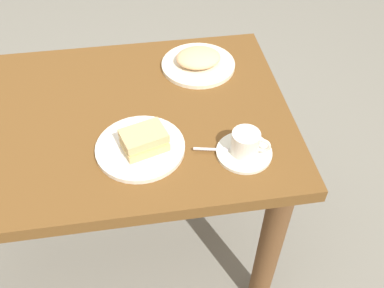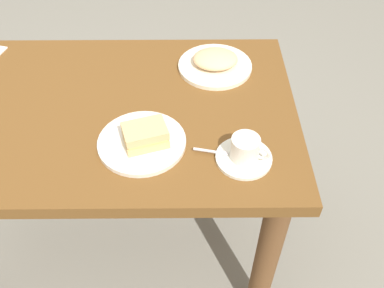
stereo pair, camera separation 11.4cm
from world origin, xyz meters
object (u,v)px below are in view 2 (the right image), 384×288
Objects in this scene: dining_table at (107,140)px; spoon at (217,152)px; sandwich_front at (145,135)px; coffee_cup at (246,148)px; sandwich_plate at (142,142)px; coffee_saucer at (244,158)px; side_plate at (215,66)px.

spoon is at bearing -29.90° from dining_table.
coffee_cup is at bearing -10.92° from sandwich_front.
sandwich_front is at bearing 169.61° from spoon.
dining_table is 4.85× the size of sandwich_plate.
sandwich_front is at bearing 169.08° from coffee_cup.
side_plate is at bearing 98.07° from coffee_saucer.
side_plate is at bearing 60.32° from sandwich_front.
sandwich_plate is at bearing 168.12° from coffee_saucer.
spoon is (0.21, -0.04, 0.01)m from sandwich_plate.
coffee_cup is at bearing -27.15° from dining_table.
side_plate is (-0.06, 0.42, 0.00)m from coffee_saucer.
sandwich_front is 1.38× the size of spoon.
side_plate is at bearing 98.30° from coffee_cup.
sandwich_front is at bearing 169.17° from coffee_saucer.
side_plate is (0.36, 0.20, 0.15)m from dining_table.
side_plate reaches higher than dining_table.
spoon is at bearing -10.39° from sandwich_front.
side_plate is at bearing 58.30° from sandwich_plate.
sandwich_plate is 2.40× the size of coffee_cup.
dining_table is 0.51m from coffee_cup.
sandwich_front reaches higher than dining_table.
sandwich_plate is at bearing 168.18° from spoon.
sandwich_plate is 2.52× the size of spoon.
dining_table is at bearing 152.83° from coffee_saucer.
coffee_cup is at bearing -12.29° from spoon.
coffee_saucer reaches higher than dining_table.
sandwich_front reaches higher than spoon.
sandwich_front is 0.55× the size of side_plate.
coffee_saucer is (0.42, -0.22, 0.15)m from dining_table.
dining_table is 0.44m from side_plate.
dining_table is at bearing -150.87° from side_plate.
dining_table is 12.21× the size of spoon.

